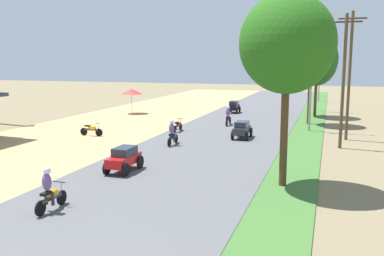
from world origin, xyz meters
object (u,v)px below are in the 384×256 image
utility_pole_far (344,79)px  motorbike_ahead_second (50,190)px  car_sedan_charcoal (242,129)px  motorbike_ahead_fifth (228,116)px  utility_pole_near (350,74)px  motorbike_ahead_fourth (178,125)px  parked_motorbike_third (92,129)px  streetlamp_mid (317,68)px  motorbike_ahead_third (172,133)px  vendor_umbrella (132,91)px  median_tree_nearest (287,44)px  streetlamp_near (312,68)px  car_hatchback_black (234,106)px  median_tree_third (317,60)px  median_tree_second (312,42)px  car_sedan_red (124,158)px  streetlamp_far (320,69)px

utility_pole_far → motorbike_ahead_second: bearing=-123.5°
car_sedan_charcoal → motorbike_ahead_fifth: motorbike_ahead_fifth is taller
motorbike_ahead_second → utility_pole_near: bearing=60.1°
motorbike_ahead_second → motorbike_ahead_fourth: size_ratio=1.00×
parked_motorbike_third → streetlamp_mid: streetlamp_mid is taller
utility_pole_far → motorbike_ahead_third: bearing=-165.3°
utility_pole_near → motorbike_ahead_third: size_ratio=4.82×
parked_motorbike_third → motorbike_ahead_fourth: (5.30, 3.58, 0.02)m
vendor_umbrella → utility_pole_far: (19.89, -11.43, 1.99)m
median_tree_nearest → parked_motorbike_third: bearing=150.5°
streetlamp_near → car_hatchback_black: streetlamp_near is taller
parked_motorbike_third → streetlamp_near: streetlamp_near is taller
median_tree_third → utility_pole_near: 12.14m
vendor_umbrella → car_sedan_charcoal: bearing=-37.6°
streetlamp_mid → motorbike_ahead_fourth: streetlamp_mid is taller
utility_pole_near → car_hatchback_black: utility_pole_near is taller
streetlamp_near → car_hatchback_black: bearing=131.3°
parked_motorbike_third → streetlamp_near: (14.75, 7.24, 4.31)m
utility_pole_far → motorbike_ahead_fifth: size_ratio=4.56×
median_tree_third → car_sedan_charcoal: (-4.38, -13.88, -4.76)m
median_tree_second → car_hatchback_black: size_ratio=4.37×
car_sedan_red → motorbike_ahead_second: motorbike_ahead_second is taller
streetlamp_far → utility_pole_far: 31.03m
motorbike_ahead_fourth → motorbike_ahead_third: bearing=-74.1°
motorbike_ahead_second → motorbike_ahead_fifth: (1.44, 21.88, 0.00)m
median_tree_nearest → motorbike_ahead_fourth: median_tree_nearest is taller
vendor_umbrella → car_hatchback_black: bearing=19.7°
car_hatchback_black → motorbike_ahead_third: 17.62m
car_sedan_charcoal → motorbike_ahead_third: (-3.76, -3.72, 0.11)m
streetlamp_mid → car_sedan_red: (-7.98, -29.09, -3.89)m
parked_motorbike_third → median_tree_second: median_tree_second is taller
median_tree_second → median_tree_third: 5.52m
utility_pole_far → car_hatchback_black: 18.37m
car_sedan_charcoal → motorbike_ahead_third: size_ratio=1.26×
car_sedan_charcoal → motorbike_ahead_fifth: size_ratio=1.26×
motorbike_ahead_second → parked_motorbike_third: bearing=115.8°
median_tree_third → utility_pole_near: utility_pole_near is taller
median_tree_third → motorbike_ahead_fourth: median_tree_third is taller
utility_pole_far → car_hatchback_black: bearing=123.9°
streetlamp_near → motorbike_ahead_second: streetlamp_near is taller
vendor_umbrella → utility_pole_near: (20.34, -8.34, 2.22)m
parked_motorbike_third → motorbike_ahead_fifth: (8.20, 7.87, 0.30)m
utility_pole_far → motorbike_ahead_second: (-10.14, -15.30, -3.44)m
median_tree_nearest → car_sedan_red: median_tree_nearest is taller
vendor_umbrella → car_hatchback_black: (9.83, 3.52, -1.56)m
car_sedan_red → median_tree_nearest: bearing=0.6°
streetlamp_mid → utility_pole_far: 19.71m
parked_motorbike_third → car_hatchback_black: car_hatchback_black is taller
streetlamp_mid → car_sedan_charcoal: 19.42m
car_sedan_red → motorbike_ahead_fifth: motorbike_ahead_fifth is taller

